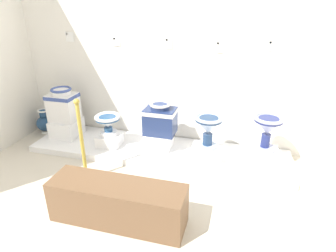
{
  "coord_description": "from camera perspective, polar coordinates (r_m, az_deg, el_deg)",
  "views": [
    {
      "loc": [
        3.1,
        -1.2,
        1.91
      ],
      "look_at": [
        2.21,
        2.04,
        0.42
      ],
      "focal_mm": 31.04,
      "sensor_mm": 36.0,
      "label": 1
    }
  ],
  "objects": [
    {
      "name": "wall_back",
      "position": [
        3.86,
        -0.22,
        17.88
      ],
      "size": [
        4.35,
        0.06,
        3.01
      ],
      "primitive_type": "cube",
      "color": "white",
      "rests_on": "ground_plane"
    },
    {
      "name": "antique_toilet_squat_floral",
      "position": [
        4.29,
        -19.89,
        4.06
      ],
      "size": [
        0.37,
        0.31,
        0.47
      ],
      "color": "white",
      "rests_on": "plinth_block_squat_floral"
    },
    {
      "name": "info_placard_second",
      "position": [
        4.08,
        -10.09,
        16.04
      ],
      "size": [
        0.09,
        0.01,
        0.12
      ],
      "color": "white"
    },
    {
      "name": "info_placard_fourth",
      "position": [
        3.72,
        10.19,
        15.05
      ],
      "size": [
        0.09,
        0.01,
        0.14
      ],
      "color": "white"
    },
    {
      "name": "plinth_block_squat_floral",
      "position": [
        4.41,
        -19.25,
        -0.32
      ],
      "size": [
        0.36,
        0.39,
        0.24
      ],
      "primitive_type": "cube",
      "color": "white",
      "rests_on": "display_platform"
    },
    {
      "name": "stanchion_post_near_left",
      "position": [
        3.37,
        -16.15,
        -6.09
      ],
      "size": [
        0.26,
        0.26,
        0.98
      ],
      "color": "gold",
      "rests_on": "ground_plane"
    },
    {
      "name": "display_platform",
      "position": [
        3.88,
        -1.98,
        -4.94
      ],
      "size": [
        3.39,
        0.81,
        0.08
      ],
      "primitive_type": "cube",
      "color": "white",
      "rests_on": "ground_plane"
    },
    {
      "name": "info_placard_third",
      "position": [
        3.83,
        0.18,
        15.97
      ],
      "size": [
        0.09,
        0.01,
        0.13
      ],
      "color": "white"
    },
    {
      "name": "antique_toilet_broad_patterned",
      "position": [
        3.89,
        -11.73,
        0.79
      ],
      "size": [
        0.34,
        0.34,
        0.28
      ],
      "color": "white",
      "rests_on": "plinth_block_broad_patterned"
    },
    {
      "name": "ground_plane",
      "position": [
        2.85,
        -10.79,
        -19.09
      ],
      "size": [
        6.15,
        5.27,
        0.02
      ],
      "primitive_type": "cube",
      "color": "beige"
    },
    {
      "name": "plinth_block_leftmost",
      "position": [
        3.84,
        -1.49,
        -2.84
      ],
      "size": [
        0.29,
        0.29,
        0.21
      ],
      "primitive_type": "cube",
      "color": "white",
      "rests_on": "display_platform"
    },
    {
      "name": "antique_toilet_central_ornate",
      "position": [
        3.49,
        7.93,
        -0.06
      ],
      "size": [
        0.34,
        0.34,
        0.42
      ],
      "color": "#A8BDDD",
      "rests_on": "plinth_block_central_ornate"
    },
    {
      "name": "museum_bench",
      "position": [
        2.77,
        -9.83,
        -14.65
      ],
      "size": [
        1.25,
        0.36,
        0.4
      ],
      "primitive_type": "cube",
      "color": "brown",
      "rests_on": "ground_plane"
    },
    {
      "name": "antique_toilet_pale_glazed",
      "position": [
        3.53,
        18.97,
        -0.2
      ],
      "size": [
        0.34,
        0.34,
        0.44
      ],
      "color": "#9BA2CF",
      "rests_on": "plinth_block_pale_glazed"
    },
    {
      "name": "decorative_vase_companion",
      "position": [
        4.83,
        -22.99,
        0.65
      ],
      "size": [
        0.26,
        0.26,
        0.37
      ],
      "color": "white",
      "rests_on": "ground_plane"
    },
    {
      "name": "plinth_block_central_ornate",
      "position": [
        3.65,
        7.62,
        -5.2
      ],
      "size": [
        0.38,
        0.35,
        0.13
      ],
      "primitive_type": "cube",
      "color": "white",
      "rests_on": "display_platform"
    },
    {
      "name": "plinth_block_pale_glazed",
      "position": [
        3.7,
        18.18,
        -5.66
      ],
      "size": [
        0.34,
        0.38,
        0.16
      ],
      "primitive_type": "cube",
      "color": "white",
      "rests_on": "display_platform"
    },
    {
      "name": "antique_toilet_leftmost",
      "position": [
        3.7,
        -1.55,
        1.51
      ],
      "size": [
        0.4,
        0.3,
        0.42
      ],
      "color": "navy",
      "rests_on": "plinth_block_leftmost"
    },
    {
      "name": "plinth_block_broad_patterned",
      "position": [
        4.0,
        -11.42,
        -2.67
      ],
      "size": [
        0.29,
        0.29,
        0.15
      ],
      "primitive_type": "cube",
      "color": "white",
      "rests_on": "display_platform"
    },
    {
      "name": "info_placard_first",
      "position": [
        4.41,
        -18.75,
        16.26
      ],
      "size": [
        0.12,
        0.01,
        0.13
      ],
      "color": "white"
    },
    {
      "name": "info_placard_fifth",
      "position": [
        3.71,
        19.94,
        14.6
      ],
      "size": [
        0.11,
        0.01,
        0.12
      ],
      "color": "white"
    }
  ]
}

